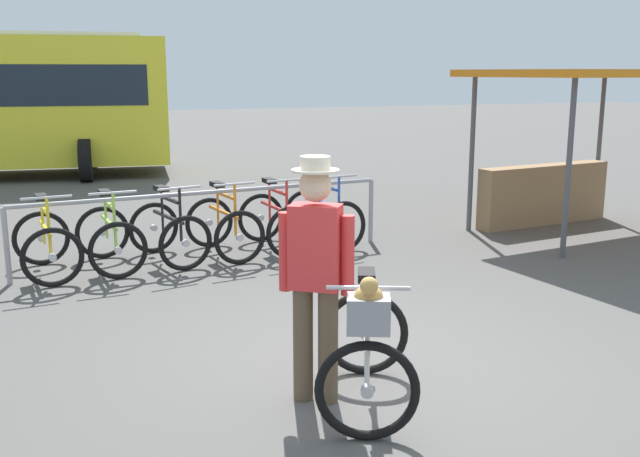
# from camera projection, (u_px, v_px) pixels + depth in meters

# --- Properties ---
(ground_plane) EXTENTS (80.00, 80.00, 0.00)m
(ground_plane) POSITION_uv_depth(u_px,v_px,m) (366.00, 370.00, 5.62)
(ground_plane) COLOR #514F4C
(bike_rack_rail) EXTENTS (4.59, 0.48, 0.88)m
(bike_rack_rail) POSITION_uv_depth(u_px,v_px,m) (209.00, 204.00, 8.73)
(bike_rack_rail) COLOR #99999E
(bike_rack_rail) RESTS_ON ground
(racked_bike_yellow) EXTENTS (0.77, 1.16, 0.97)m
(racked_bike_yellow) POSITION_uv_depth(u_px,v_px,m) (46.00, 244.00, 8.15)
(racked_bike_yellow) COLOR black
(racked_bike_yellow) RESTS_ON ground
(racked_bike_lime) EXTENTS (0.75, 1.15, 0.97)m
(racked_bike_lime) POSITION_uv_depth(u_px,v_px,m) (110.00, 238.00, 8.45)
(racked_bike_lime) COLOR black
(racked_bike_lime) RESTS_ON ground
(racked_bike_black) EXTENTS (0.88, 1.23, 0.98)m
(racked_bike_black) POSITION_uv_depth(u_px,v_px,m) (169.00, 232.00, 8.76)
(racked_bike_black) COLOR black
(racked_bike_black) RESTS_ON ground
(racked_bike_orange) EXTENTS (0.81, 1.16, 0.97)m
(racked_bike_orange) POSITION_uv_depth(u_px,v_px,m) (224.00, 227.00, 9.06)
(racked_bike_orange) COLOR black
(racked_bike_orange) RESTS_ON ground
(racked_bike_red) EXTENTS (0.75, 1.14, 0.97)m
(racked_bike_red) POSITION_uv_depth(u_px,v_px,m) (275.00, 222.00, 9.37)
(racked_bike_red) COLOR black
(racked_bike_red) RESTS_ON ground
(racked_bike_blue) EXTENTS (0.84, 1.20, 0.97)m
(racked_bike_blue) POSITION_uv_depth(u_px,v_px,m) (323.00, 217.00, 9.67)
(racked_bike_blue) COLOR black
(racked_bike_blue) RESTS_ON ground
(featured_bicycle) EXTENTS (1.04, 1.26, 1.09)m
(featured_bicycle) POSITION_uv_depth(u_px,v_px,m) (366.00, 345.00, 4.83)
(featured_bicycle) COLOR black
(featured_bicycle) RESTS_ON ground
(person_with_featured_bike) EXTENTS (0.45, 0.37, 1.72)m
(person_with_featured_bike) POSITION_uv_depth(u_px,v_px,m) (315.00, 270.00, 4.91)
(person_with_featured_bike) COLOR brown
(person_with_featured_bike) RESTS_ON ground
(market_stall) EXTENTS (3.36, 2.67, 2.30)m
(market_stall) POSITION_uv_depth(u_px,v_px,m) (569.00, 134.00, 10.40)
(market_stall) COLOR #4C4C51
(market_stall) RESTS_ON ground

